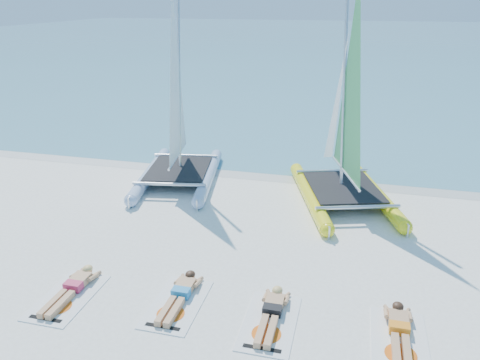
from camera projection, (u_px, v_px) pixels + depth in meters
The scene contains 13 objects.
ground at pixel (205, 247), 11.72m from camera, with size 140.00×140.00×0.00m, color white.
sea at pixel (339, 39), 68.55m from camera, with size 140.00×115.00×0.01m, color #68A2AE.
wet_sand_strip at pixel (253, 173), 16.68m from camera, with size 140.00×1.40×0.01m, color beige.
catamaran_blue at pixel (177, 121), 15.34m from camera, with size 3.25×5.40×6.91m.
catamaran_yellow at pixel (343, 126), 14.11m from camera, with size 3.94×5.69×7.07m.
towel_a at pixel (68, 297), 9.77m from camera, with size 1.00×1.85×0.02m, color white.
sunbather_a at pixel (72, 287), 9.91m from camera, with size 0.37×1.73×0.26m.
towel_b at pixel (177, 304), 9.56m from camera, with size 1.00×1.85×0.02m, color white.
sunbather_b at pixel (180, 294), 9.69m from camera, with size 0.37×1.73×0.26m.
towel_c at pixel (270, 322), 9.01m from camera, with size 1.00×1.85×0.02m, color white.
sunbather_c at pixel (272, 312), 9.14m from camera, with size 0.37×1.73×0.26m.
towel_d at pixel (399, 342), 8.51m from camera, with size 1.00×1.85×0.02m, color white.
sunbather_d at pixel (399, 330), 8.64m from camera, with size 0.37×1.73×0.26m.
Camera 1 is at (3.38, -9.75, 5.87)m, focal length 35.00 mm.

